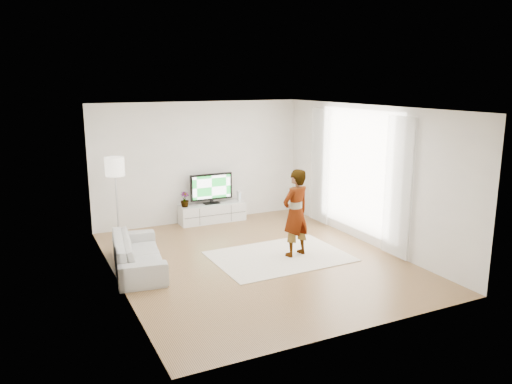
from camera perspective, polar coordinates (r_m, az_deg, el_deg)
name	(u,v)px	position (r m, az deg, el deg)	size (l,w,h in m)	color
floor	(256,260)	(9.35, 0.01, -7.80)	(6.00, 6.00, 0.00)	#A67A4B
ceiling	(256,108)	(8.77, 0.01, 9.61)	(6.00, 6.00, 0.00)	white
wall_left	(114,201)	(8.21, -15.91, -0.98)	(0.02, 6.00, 2.80)	white
wall_right	(368,175)	(10.27, 12.66, 1.88)	(0.02, 6.00, 2.80)	white
wall_back	(200,162)	(11.68, -6.43, 3.38)	(5.00, 0.02, 2.80)	white
wall_front	(359,231)	(6.47, 11.70, -4.37)	(5.00, 0.02, 2.80)	white
window	(358,171)	(10.48, 11.58, 2.42)	(0.01, 2.60, 2.50)	white
curtain_near	(398,188)	(9.47, 15.91, 0.49)	(0.04, 0.70, 2.60)	white
curtain_far	(320,166)	(11.50, 7.32, 2.96)	(0.04, 0.70, 2.60)	white
media_console	(212,213)	(11.78, -5.02, -2.39)	(1.56, 0.44, 0.44)	silver
television	(211,187)	(11.66, -5.12, 0.52)	(1.02, 0.20, 0.71)	black
game_console	(239,196)	(11.95, -1.99, -0.46)	(0.07, 0.18, 0.24)	white
potted_plant	(185,199)	(11.47, -8.15, -0.85)	(0.19, 0.19, 0.34)	#3F7238
rug	(279,256)	(9.53, 2.70, -7.35)	(2.49, 1.79, 0.01)	silver
player	(296,213)	(9.36, 4.56, -2.39)	(0.61, 0.40, 1.66)	#334772
sofa	(138,253)	(9.08, -13.34, -6.79)	(2.03, 0.79, 0.59)	silver
floor_lamp	(115,170)	(10.49, -15.83, 2.39)	(0.39, 0.39, 1.75)	silver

